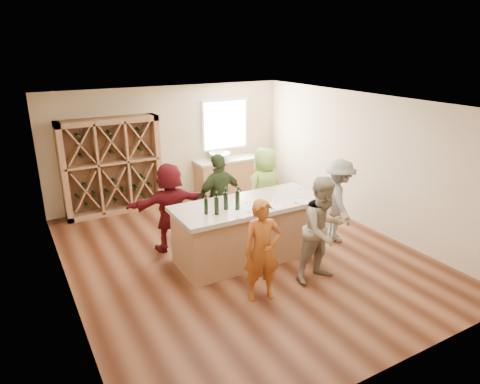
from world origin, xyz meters
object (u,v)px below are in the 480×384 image
person_near_right (323,230)px  person_far_left (170,207)px  person_near_left (262,250)px  wine_bottle_a (206,206)px  person_far_mid (220,198)px  wine_bottle_d (237,202)px  person_server (339,201)px  tasting_counter_base (249,232)px  wine_bottle_b (217,206)px  wine_bottle_c (226,201)px  person_far_right (265,189)px  sink (220,156)px  wine_bottle_e (238,199)px  wine_rack (112,167)px

person_near_right → person_far_left: size_ratio=1.05×
person_near_left → person_far_left: 2.35m
wine_bottle_a → person_far_mid: bearing=53.2°
wine_bottle_d → person_server: person_server is taller
person_far_mid → person_server: bearing=145.8°
tasting_counter_base → person_far_left: 1.55m
wine_bottle_b → person_near_left: 1.13m
wine_bottle_c → person_far_left: person_far_left is taller
person_server → person_far_left: size_ratio=0.97×
tasting_counter_base → wine_bottle_a: 1.14m
wine_bottle_b → person_far_right: person_far_right is taller
person_near_right → person_far_left: (-1.75, 2.29, -0.04)m
sink → person_server: person_server is taller
sink → wine_bottle_c: bearing=-115.3°
person_near_right → person_far_mid: size_ratio=1.00×
wine_bottle_e → person_near_left: (-0.19, -1.10, -0.43)m
wine_rack → wine_bottle_c: wine_rack is taller
tasting_counter_base → person_near_right: person_near_right is taller
wine_rack → wine_bottle_d: bearing=-71.8°
wine_bottle_d → wine_bottle_e: bearing=55.6°
sink → person_near_right: bearing=-95.9°
wine_bottle_a → person_near_right: person_near_right is taller
wine_rack → person_near_right: bearing=-64.8°
person_server → sink: bearing=36.4°
wine_bottle_b → sink: bearing=62.4°
person_near_left → person_far_right: bearing=70.9°
sink → wine_bottle_b: size_ratio=1.75×
wine_bottle_b → wine_bottle_e: 0.45m
wine_bottle_a → wine_bottle_d: 0.54m
wine_bottle_c → wine_bottle_d: size_ratio=1.10×
wine_bottle_a → person_far_left: bearing=100.1°
wine_bottle_b → wine_rack: bearing=102.5°
wine_rack → tasting_counter_base: (1.56, -3.47, -0.60)m
tasting_counter_base → wine_bottle_a: (-0.88, -0.11, 0.71)m
person_near_left → person_server: bearing=37.2°
wine_bottle_a → wine_bottle_c: 0.38m
wine_bottle_e → person_far_mid: person_far_mid is taller
wine_rack → wine_bottle_c: 3.71m
person_far_mid → wine_rack: bearing=-66.1°
wine_bottle_c → person_near_right: bearing=-44.8°
person_near_left → tasting_counter_base: bearing=82.7°
person_far_mid → wine_bottle_d: bearing=72.6°
wine_bottle_b → person_near_right: (1.41, -1.03, -0.34)m
person_near_left → person_near_right: bearing=13.4°
person_near_left → wine_bottle_b: bearing=118.6°
wine_bottle_b → person_server: person_server is taller
tasting_counter_base → wine_bottle_e: wine_bottle_e is taller
sink → person_server: size_ratio=0.33×
wine_bottle_b → person_far_left: person_far_left is taller
wine_bottle_a → person_near_left: bearing=-70.3°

